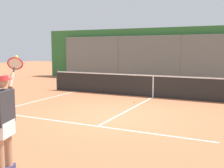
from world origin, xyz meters
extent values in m
plane|color=#A8603D|center=(0.00, 0.00, 0.00)|extent=(60.00, 60.00, 0.00)
cube|color=white|center=(0.00, 1.32, 0.00)|extent=(6.18, 0.05, 0.01)
cube|color=white|center=(3.96, 0.86, 0.00)|extent=(0.05, 9.21, 0.01)
cube|color=white|center=(0.00, -1.21, 0.00)|extent=(0.05, 5.07, 0.01)
cylinder|color=slate|center=(0.00, -9.33, 1.47)|extent=(0.07, 0.07, 2.94)
cylinder|color=slate|center=(4.18, -9.33, 1.47)|extent=(0.07, 0.07, 2.94)
cylinder|color=slate|center=(8.36, -9.33, 1.47)|extent=(0.07, 0.07, 2.94)
cylinder|color=slate|center=(0.00, -9.33, 2.90)|extent=(16.71, 0.05, 0.05)
cube|color=slate|center=(0.00, -9.33, 1.47)|extent=(16.71, 0.02, 2.94)
cube|color=#2D6B33|center=(0.00, -9.98, 1.72)|extent=(19.71, 0.90, 3.43)
cube|color=#ADADA8|center=(0.00, -9.15, 0.07)|extent=(17.71, 0.18, 0.15)
cylinder|color=#2D2D2D|center=(5.08, -3.74, 0.54)|extent=(0.09, 0.09, 1.07)
cube|color=black|center=(0.00, -3.74, 0.46)|extent=(10.08, 0.02, 0.91)
cube|color=white|center=(0.00, -3.74, 0.94)|extent=(10.08, 0.04, 0.05)
cube|color=white|center=(0.00, -3.74, 0.46)|extent=(0.05, 0.04, 0.91)
cylinder|color=#A87A5B|center=(-0.01, 4.64, 0.47)|extent=(0.13, 0.13, 0.77)
cube|color=navy|center=(0.07, 4.39, 0.04)|extent=(0.18, 0.28, 0.09)
cylinder|color=#A87A5B|center=(0.07, 4.39, 0.47)|extent=(0.13, 0.13, 0.77)
cube|color=white|center=(0.03, 4.51, 0.78)|extent=(0.33, 0.45, 0.26)
cube|color=#2D2D33|center=(0.03, 4.51, 1.14)|extent=(0.34, 0.52, 0.56)
cylinder|color=#A87A5B|center=(0.22, 4.10, 1.52)|extent=(0.29, 0.36, 0.29)
sphere|color=#A87A5B|center=(0.03, 4.51, 1.56)|extent=(0.21, 0.21, 0.21)
cylinder|color=red|center=(0.03, 4.51, 1.62)|extent=(0.31, 0.31, 0.08)
cube|color=red|center=(0.07, 4.40, 1.59)|extent=(0.23, 0.24, 0.02)
cylinder|color=black|center=(0.35, 3.91, 1.68)|extent=(0.12, 0.16, 0.13)
torus|color=red|center=(0.46, 3.75, 1.81)|extent=(0.35, 0.32, 0.26)
cylinder|color=silver|center=(0.46, 3.75, 1.81)|extent=(0.28, 0.26, 0.21)
sphere|color=#D6E042|center=(0.56, 3.61, 1.92)|extent=(0.07, 0.07, 0.07)
sphere|color=#C1D138|center=(0.29, -2.27, 0.03)|extent=(0.07, 0.07, 0.07)
camera|label=1|loc=(-3.48, 7.73, 2.08)|focal=44.34mm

